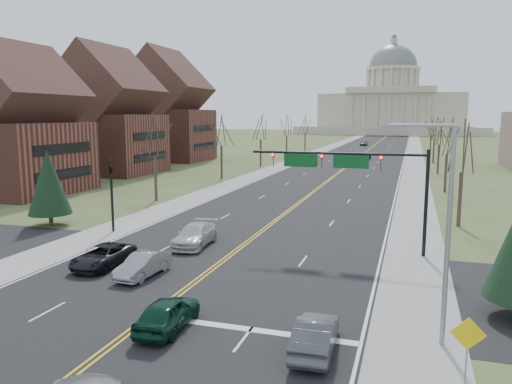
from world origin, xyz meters
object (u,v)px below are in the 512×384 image
Objects in this scene: car_nb_inner_lead at (168,313)px; car_nb_outer_lead at (315,335)px; car_far_nb at (365,156)px; warn_sign at (468,342)px; street_light at (442,221)px; car_sb_inner_second at (195,235)px; signal_mast at (350,169)px; car_sb_outer_lead at (103,256)px; car_sb_inner_lead at (143,265)px; car_far_sb at (364,143)px; signal_left at (111,187)px.

car_nb_inner_lead reaches higher than car_nb_outer_lead.
car_far_nb is (0.19, 91.03, 0.00)m from car_nb_inner_lead.
warn_sign reaches higher than car_nb_inner_lead.
street_light is at bearing 100.75° from warn_sign.
car_sb_inner_second is (-11.45, 13.68, 0.07)m from car_nb_outer_lead.
warn_sign reaches higher than car_nb_outer_lead.
car_sb_inner_second is at bearing -169.43° from signal_mast.
signal_mast reaches higher than car_nb_outer_lead.
car_sb_outer_lead is 0.94× the size of car_far_nb.
street_light is at bearing -39.61° from car_sb_inner_second.
car_sb_inner_lead is (-4.79, 6.13, -0.03)m from car_nb_inner_lead.
car_nb_outer_lead reaches higher than car_sb_outer_lead.
car_sb_inner_second is at bearing 93.69° from car_sb_inner_lead.
car_far_sb is at bearing 85.79° from car_sb_inner_second.
warn_sign is at bearing -77.95° from car_far_sb.
car_sb_inner_second is (-0.00, 7.35, 0.08)m from car_sb_inner_lead.
signal_mast is 2.83× the size of car_nb_outer_lead.
warn_sign is 93.81m from car_far_nb.
signal_left reaches higher than car_sb_inner_second.
car_far_sb is at bearing 89.51° from car_sb_outer_lead.
car_nb_inner_lead is at bearing -4.22° from car_nb_outer_lead.
car_nb_outer_lead is at bearing -80.05° from car_far_sb.
car_nb_inner_lead is at bearing -74.51° from car_sb_inner_second.
car_far_sb is (-10.51, 124.41, -4.92)m from signal_mast.
signal_mast is 2.27× the size of car_sb_inner_second.
car_nb_outer_lead is 16.49m from car_sb_outer_lead.
street_light is at bearing 96.87° from car_far_nb.
car_far_sb reaches higher than car_nb_inner_lead.
car_far_sb is at bearing 94.83° from signal_mast.
signal_left is at bearing -41.19° from car_nb_outer_lead.
signal_left is 1.43× the size of car_sb_inner_lead.
car_far_nb is 1.07× the size of car_far_sb.
car_sb_inner_second is at bearing -84.73° from car_far_sb.
signal_left is at bearing 180.00° from signal_mast.
car_nb_inner_lead is at bearing 170.49° from warn_sign.
car_sb_inner_lead is at bearing 165.59° from street_light.
car_nb_outer_lead is 0.80× the size of car_sb_inner_second.
signal_mast is at bearing 44.64° from car_sb_inner_lead.
car_far_nb is (-11.10, 89.03, -4.49)m from street_light.
warn_sign is 0.55× the size of car_far_nb.
street_light is (24.24, -13.50, 1.51)m from signal_left.
warn_sign is 0.67× the size of car_nb_outer_lead.
car_nb_outer_lead is 0.88× the size of car_sb_outer_lead.
car_nb_inner_lead is 139.98m from car_far_sb.
signal_left is at bearing -88.49° from car_far_sb.
street_light is (5.29, -13.50, -0.54)m from signal_mast.
signal_left is 1.16× the size of car_far_nb.
car_far_sb is at bearing 96.54° from street_light.
car_sb_inner_second is 1.03× the size of car_far_nb.
signal_left is at bearing 144.98° from warn_sign.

